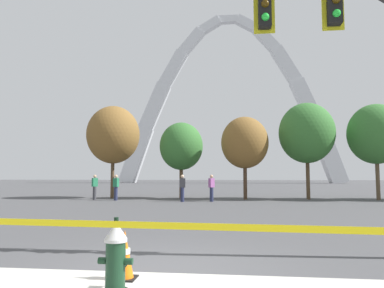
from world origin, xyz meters
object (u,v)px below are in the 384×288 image
object	(u,v)px
monument_arch	(229,107)
pedestrian_walking_right	(95,187)
pedestrian_near_trees	(182,188)
pedestrian_standing_center	(212,188)
traffic_cone_by_hydrant	(125,255)
fire_hydrant	(116,257)
pedestrian_walking_left	(116,187)

from	to	relation	value
monument_arch	pedestrian_walking_right	distance (m)	55.82
pedestrian_near_trees	pedestrian_standing_center	bearing A→B (deg)	11.97
pedestrian_standing_center	pedestrian_near_trees	distance (m)	1.74
traffic_cone_by_hydrant	monument_arch	size ratio (longest dim) A/B	0.02
fire_hydrant	traffic_cone_by_hydrant	xyz separation A→B (m)	(-0.08, 0.66, -0.11)
pedestrian_walking_left	traffic_cone_by_hydrant	bearing A→B (deg)	-71.03
monument_arch	pedestrian_walking_right	xyz separation A→B (m)	(-7.77, -53.19, -15.03)
fire_hydrant	pedestrian_standing_center	distance (m)	17.02
pedestrian_walking_right	pedestrian_walking_left	bearing A→B (deg)	-16.03
traffic_cone_by_hydrant	pedestrian_walking_right	size ratio (longest dim) A/B	0.46
pedestrian_standing_center	pedestrian_walking_right	bearing A→B (deg)	174.00
pedestrian_standing_center	pedestrian_walking_right	xyz separation A→B (m)	(-7.55, 0.79, 0.00)
monument_arch	pedestrian_walking_left	size ratio (longest dim) A/B	29.23
pedestrian_near_trees	pedestrian_walking_right	bearing A→B (deg)	168.84
pedestrian_walking_left	pedestrian_walking_right	xyz separation A→B (m)	(-1.56, 0.45, 0.00)
pedestrian_walking_right	traffic_cone_by_hydrant	bearing A→B (deg)	-66.95
fire_hydrant	pedestrian_walking_left	bearing A→B (deg)	108.55
pedestrian_walking_left	pedestrian_near_trees	world-z (taller)	same
pedestrian_walking_left	fire_hydrant	bearing A→B (deg)	-71.45
fire_hydrant	monument_arch	xyz separation A→B (m)	(0.39, 71.01, 15.38)
fire_hydrant	pedestrian_walking_right	size ratio (longest dim) A/B	0.62
pedestrian_walking_left	pedestrian_walking_right	size ratio (longest dim) A/B	1.00
pedestrian_standing_center	pedestrian_near_trees	xyz separation A→B (m)	(-1.70, -0.36, 0.00)
traffic_cone_by_hydrant	pedestrian_walking_left	world-z (taller)	pedestrian_walking_left
pedestrian_walking_left	pedestrian_near_trees	xyz separation A→B (m)	(4.29, -0.71, 0.00)
traffic_cone_by_hydrant	pedestrian_near_trees	world-z (taller)	pedestrian_near_trees
monument_arch	pedestrian_walking_left	distance (m)	56.05
pedestrian_walking_left	pedestrian_standing_center	xyz separation A→B (m)	(5.99, -0.35, 0.00)
monument_arch	pedestrian_walking_left	bearing A→B (deg)	-96.61
traffic_cone_by_hydrant	pedestrian_walking_right	world-z (taller)	pedestrian_walking_right
fire_hydrant	traffic_cone_by_hydrant	bearing A→B (deg)	97.28
monument_arch	pedestrian_walking_right	bearing A→B (deg)	-98.31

